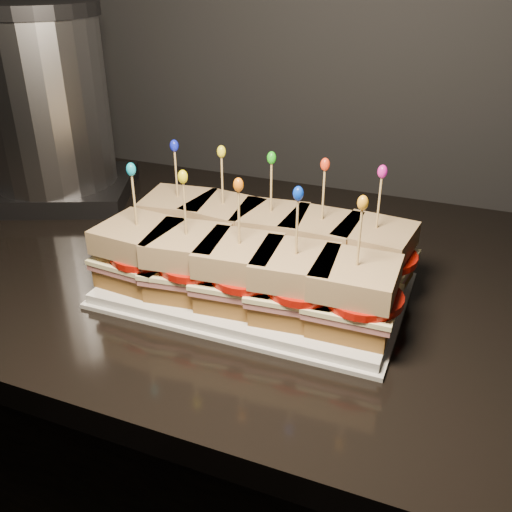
% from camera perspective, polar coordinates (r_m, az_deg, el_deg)
% --- Properties ---
extents(cabinet, '(2.59, 0.67, 0.89)m').
position_cam_1_polar(cabinet, '(1.21, -8.23, -19.44)').
color(cabinet, black).
rests_on(cabinet, ground).
extents(granite_slab, '(2.63, 0.71, 0.04)m').
position_cam_1_polar(granite_slab, '(0.93, -10.12, 0.38)').
color(granite_slab, black).
rests_on(granite_slab, cabinet).
extents(platter, '(0.38, 0.23, 0.02)m').
position_cam_1_polar(platter, '(0.77, 0.00, -3.04)').
color(platter, silver).
rests_on(platter, granite_slab).
extents(platter_rim, '(0.39, 0.25, 0.01)m').
position_cam_1_polar(platter_rim, '(0.77, 0.00, -3.42)').
color(platter_rim, silver).
rests_on(platter_rim, granite_slab).
extents(sandwich_0_bread_bot, '(0.10, 0.10, 0.03)m').
position_cam_1_polar(sandwich_0_bread_bot, '(0.86, -7.56, 1.75)').
color(sandwich_0_bread_bot, '#5A3514').
rests_on(sandwich_0_bread_bot, platter).
extents(sandwich_0_ham, '(0.11, 0.11, 0.01)m').
position_cam_1_polar(sandwich_0_ham, '(0.85, -7.63, 2.76)').
color(sandwich_0_ham, '#B05D5C').
rests_on(sandwich_0_ham, sandwich_0_bread_bot).
extents(sandwich_0_cheese, '(0.11, 0.11, 0.01)m').
position_cam_1_polar(sandwich_0_cheese, '(0.85, -7.66, 3.19)').
color(sandwich_0_cheese, '#FDF5AE').
rests_on(sandwich_0_cheese, sandwich_0_ham).
extents(sandwich_0_tomato, '(0.09, 0.09, 0.01)m').
position_cam_1_polar(sandwich_0_tomato, '(0.83, -7.16, 3.37)').
color(sandwich_0_tomato, '#B41107').
rests_on(sandwich_0_tomato, sandwich_0_cheese).
extents(sandwich_0_bread_top, '(0.10, 0.10, 0.03)m').
position_cam_1_polar(sandwich_0_bread_top, '(0.84, -7.77, 4.91)').
color(sandwich_0_bread_top, '#5B310F').
rests_on(sandwich_0_bread_top, sandwich_0_tomato).
extents(sandwich_0_pick, '(0.00, 0.00, 0.09)m').
position_cam_1_polar(sandwich_0_pick, '(0.82, -7.98, 7.86)').
color(sandwich_0_pick, tan).
rests_on(sandwich_0_pick, sandwich_0_bread_top).
extents(sandwich_0_frill, '(0.01, 0.01, 0.02)m').
position_cam_1_polar(sandwich_0_frill, '(0.81, -8.18, 10.87)').
color(sandwich_0_frill, '#121DCF').
rests_on(sandwich_0_frill, sandwich_0_pick).
extents(sandwich_1_bread_bot, '(0.10, 0.10, 0.03)m').
position_cam_1_polar(sandwich_1_bread_bot, '(0.83, -3.21, 0.95)').
color(sandwich_1_bread_bot, '#5A3514').
rests_on(sandwich_1_bread_bot, platter).
extents(sandwich_1_ham, '(0.11, 0.11, 0.01)m').
position_cam_1_polar(sandwich_1_ham, '(0.82, -3.24, 1.99)').
color(sandwich_1_ham, '#B05D5C').
rests_on(sandwich_1_ham, sandwich_1_bread_bot).
extents(sandwich_1_cheese, '(0.11, 0.11, 0.01)m').
position_cam_1_polar(sandwich_1_cheese, '(0.82, -3.25, 2.43)').
color(sandwich_1_cheese, '#FDF5AE').
rests_on(sandwich_1_cheese, sandwich_1_ham).
extents(sandwich_1_tomato, '(0.09, 0.09, 0.01)m').
position_cam_1_polar(sandwich_1_tomato, '(0.80, -2.67, 2.61)').
color(sandwich_1_tomato, '#B41107').
rests_on(sandwich_1_tomato, sandwich_1_cheese).
extents(sandwich_1_bread_top, '(0.10, 0.10, 0.03)m').
position_cam_1_polar(sandwich_1_bread_top, '(0.81, -3.31, 4.22)').
color(sandwich_1_bread_top, '#5B310F').
rests_on(sandwich_1_bread_top, sandwich_1_tomato).
extents(sandwich_1_pick, '(0.00, 0.00, 0.09)m').
position_cam_1_polar(sandwich_1_pick, '(0.79, -3.39, 7.27)').
color(sandwich_1_pick, tan).
rests_on(sandwich_1_pick, sandwich_1_bread_top).
extents(sandwich_1_frill, '(0.01, 0.01, 0.02)m').
position_cam_1_polar(sandwich_1_frill, '(0.77, -3.49, 10.39)').
color(sandwich_1_frill, yellow).
rests_on(sandwich_1_frill, sandwich_1_pick).
extents(sandwich_2_bread_bot, '(0.10, 0.10, 0.03)m').
position_cam_1_polar(sandwich_2_bread_bot, '(0.80, 1.44, 0.09)').
color(sandwich_2_bread_bot, '#5A3514').
rests_on(sandwich_2_bread_bot, platter).
extents(sandwich_2_ham, '(0.11, 0.11, 0.01)m').
position_cam_1_polar(sandwich_2_ham, '(0.79, 1.45, 1.15)').
color(sandwich_2_ham, '#B05D5C').
rests_on(sandwich_2_ham, sandwich_2_bread_bot).
extents(sandwich_2_cheese, '(0.11, 0.11, 0.01)m').
position_cam_1_polar(sandwich_2_cheese, '(0.79, 1.46, 1.61)').
color(sandwich_2_cheese, '#FDF5AE').
rests_on(sandwich_2_cheese, sandwich_2_ham).
extents(sandwich_2_tomato, '(0.09, 0.09, 0.01)m').
position_cam_1_polar(sandwich_2_tomato, '(0.78, 2.13, 1.78)').
color(sandwich_2_tomato, '#B41107').
rests_on(sandwich_2_tomato, sandwich_2_cheese).
extents(sandwich_2_bread_top, '(0.10, 0.10, 0.03)m').
position_cam_1_polar(sandwich_2_bread_top, '(0.78, 1.48, 3.44)').
color(sandwich_2_bread_top, '#5B310F').
rests_on(sandwich_2_bread_top, sandwich_2_tomato).
extents(sandwich_2_pick, '(0.00, 0.00, 0.09)m').
position_cam_1_polar(sandwich_2_pick, '(0.76, 1.52, 6.57)').
color(sandwich_2_pick, tan).
rests_on(sandwich_2_pick, sandwich_2_bread_top).
extents(sandwich_2_frill, '(0.01, 0.01, 0.02)m').
position_cam_1_polar(sandwich_2_frill, '(0.75, 1.56, 9.80)').
color(sandwich_2_frill, '#1BB916').
rests_on(sandwich_2_frill, sandwich_2_pick).
extents(sandwich_3_bread_bot, '(0.09, 0.09, 0.03)m').
position_cam_1_polar(sandwich_3_bread_bot, '(0.78, 6.35, -0.82)').
color(sandwich_3_bread_bot, '#5A3514').
rests_on(sandwich_3_bread_bot, platter).
extents(sandwich_3_ham, '(0.10, 0.10, 0.01)m').
position_cam_1_polar(sandwich_3_ham, '(0.77, 6.41, 0.26)').
color(sandwich_3_ham, '#B05D5C').
rests_on(sandwich_3_ham, sandwich_3_bread_bot).
extents(sandwich_3_cheese, '(0.10, 0.10, 0.01)m').
position_cam_1_polar(sandwich_3_cheese, '(0.77, 6.43, 0.72)').
color(sandwich_3_cheese, '#FDF5AE').
rests_on(sandwich_3_cheese, sandwich_3_ham).
extents(sandwich_3_tomato, '(0.09, 0.09, 0.01)m').
position_cam_1_polar(sandwich_3_tomato, '(0.76, 7.20, 0.88)').
color(sandwich_3_tomato, '#B41107').
rests_on(sandwich_3_tomato, sandwich_3_cheese).
extents(sandwich_3_bread_top, '(0.10, 0.10, 0.03)m').
position_cam_1_polar(sandwich_3_bread_top, '(0.76, 6.54, 2.59)').
color(sandwich_3_bread_top, '#5B310F').
rests_on(sandwich_3_bread_top, sandwich_3_tomato).
extents(sandwich_3_pick, '(0.00, 0.00, 0.09)m').
position_cam_1_polar(sandwich_3_pick, '(0.74, 6.73, 5.79)').
color(sandwich_3_pick, tan).
rests_on(sandwich_3_pick, sandwich_3_bread_top).
extents(sandwich_3_frill, '(0.01, 0.01, 0.02)m').
position_cam_1_polar(sandwich_3_frill, '(0.73, 6.93, 9.08)').
color(sandwich_3_frill, '#F23A19').
rests_on(sandwich_3_frill, sandwich_3_pick).
extents(sandwich_4_bread_bot, '(0.10, 0.10, 0.03)m').
position_cam_1_polar(sandwich_4_bread_bot, '(0.77, 11.46, -1.76)').
color(sandwich_4_bread_bot, '#5A3514').
rests_on(sandwich_4_bread_bot, platter).
extents(sandwich_4_ham, '(0.11, 0.11, 0.01)m').
position_cam_1_polar(sandwich_4_ham, '(0.76, 11.58, -0.67)').
color(sandwich_4_ham, '#B05D5C').
rests_on(sandwich_4_ham, sandwich_4_bread_bot).
extents(sandwich_4_cheese, '(0.11, 0.11, 0.01)m').
position_cam_1_polar(sandwich_4_cheese, '(0.76, 11.63, -0.21)').
color(sandwich_4_cheese, '#FDF5AE').
rests_on(sandwich_4_cheese, sandwich_4_ham).
extents(sandwich_4_tomato, '(0.09, 0.09, 0.01)m').
position_cam_1_polar(sandwich_4_tomato, '(0.75, 12.48, -0.06)').
color(sandwich_4_tomato, '#B41107').
rests_on(sandwich_4_tomato, sandwich_4_cheese).
extents(sandwich_4_bread_top, '(0.10, 0.10, 0.03)m').
position_cam_1_polar(sandwich_4_bread_top, '(0.75, 11.83, 1.68)').
color(sandwich_4_bread_top, '#5B310F').
rests_on(sandwich_4_bread_top, sandwich_4_tomato).
extents(sandwich_4_pick, '(0.00, 0.00, 0.09)m').
position_cam_1_polar(sandwich_4_pick, '(0.73, 12.17, 4.91)').
color(sandwich_4_pick, tan).
rests_on(sandwich_4_pick, sandwich_4_bread_top).
extents(sandwich_4_frill, '(0.01, 0.01, 0.02)m').
position_cam_1_polar(sandwich_4_frill, '(0.71, 12.52, 8.25)').
color(sandwich_4_frill, '#D41797').
rests_on(sandwich_4_frill, sandwich_4_pick).
extents(sandwich_5_bread_bot, '(0.10, 0.10, 0.03)m').
position_cam_1_polar(sandwich_5_bread_bot, '(0.78, -11.35, -1.46)').
color(sandwich_5_bread_bot, '#5A3514').
rests_on(sandwich_5_bread_bot, platter).
extents(sandwich_5_ham, '(0.11, 0.10, 0.01)m').
position_cam_1_polar(sandwich_5_ham, '(0.77, -11.47, -0.38)').
color(sandwich_5_ham, '#B05D5C').
rests_on(sandwich_5_ham, sandwich_5_bread_bot).
extents(sandwich_5_cheese, '(0.11, 0.11, 0.01)m').
position_cam_1_polar(sandwich_5_cheese, '(0.77, -11.52, 0.09)').
color(sandwich_5_cheese, '#FDF5AE').
rests_on(sandwich_5_cheese, sandwich_5_ham).
extents(sandwich_5_tomato, '(0.09, 0.09, 0.01)m').
position_cam_1_polar(sandwich_5_tomato, '(0.75, -11.04, 0.24)').
color(sandwich_5_tomato, '#B41107').
rests_on(sandwich_5_tomato, sandwich_5_cheese).
extents(sandwich_5_bread_top, '(0.10, 0.10, 0.03)m').
position_cam_1_polar(sandwich_5_bread_top, '(0.75, -11.71, 1.95)').
color(sandwich_5_bread_top, '#5B310F').
rests_on(sandwich_5_bread_top, sandwich_5_tomato).
extents(sandwich_5_pick, '(0.00, 0.00, 0.09)m').
position_cam_1_polar(sandwich_5_pick, '(0.74, -12.05, 5.16)').
color(sandwich_5_pick, tan).
rests_on(sandwich_5_pick, sandwich_5_bread_top).
extents(sandwich_5_frill, '(0.01, 0.01, 0.02)m').
position_cam_1_polar(sandwich_5_frill, '(0.72, -12.40, 8.47)').
color(sandwich_5_frill, '#0D99B9').
rests_on(sandwich_5_frill, sandwich_5_pick).
extents(sandwich_6_bread_bot, '(0.10, 0.10, 0.03)m').
position_cam_1_polar(sandwich_6_bread_bot, '(0.74, -6.69, -2.48)').
color(sandwich_6_bread_bot, '#5A3514').
rests_on(sandwich_6_bread_bot, platter).
extents(sandwich_6_ham, '(0.11, 0.11, 0.01)m').
position_cam_1_polar(sandwich_6_ham, '(0.74, -6.76, -1.37)').
color(sandwich_6_ham, '#B05D5C').
rests_on(sandwich_6_ham, sandwich_6_bread_bot).
extents(sandwich_6_cheese, '(0.11, 0.11, 0.01)m').
position_cam_1_polar(sandwich_6_cheese, '(0.73, -6.79, -0.89)').
color(sandwich_6_cheese, '#FDF5AE').
rests_on(sandwich_6_cheese, sandwich_6_ham).
extents(sandwich_6_tomato, '(0.09, 0.09, 0.01)m').
position_cam_1_polar(sandwich_6_tomato, '(0.72, -6.20, -0.74)').
color(sandwich_6_tomato, '#B41107').
rests_on(sandwich_6_tomato, sandwich_6_cheese).
extents(sandwich_6_bread_top, '(0.10, 0.10, 0.03)m').
position_cam_1_polar(sandwich_6_bread_top, '(0.72, -6.91, 1.05)').
color(sandwich_6_bread_top, '#5B310F').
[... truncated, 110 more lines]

